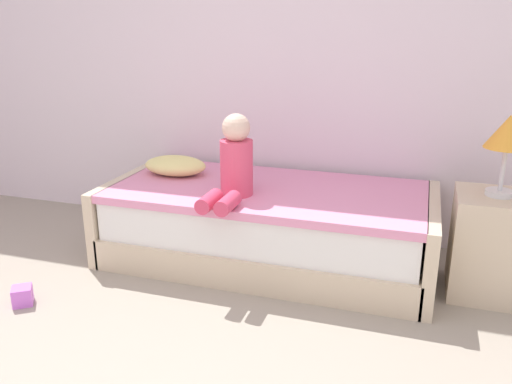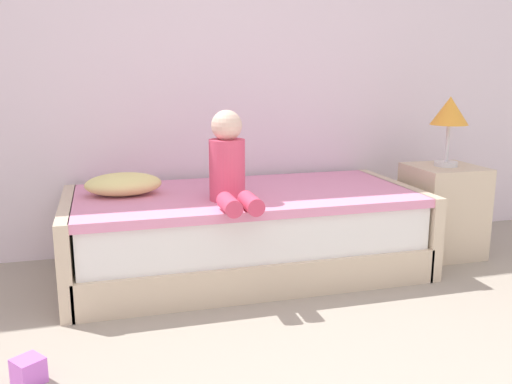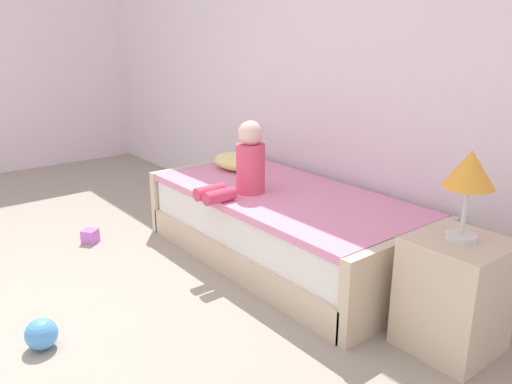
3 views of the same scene
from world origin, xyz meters
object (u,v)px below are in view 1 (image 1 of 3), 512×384
child_figure (234,164)px  toy_block (22,296)px  table_lamp (508,136)px  bed (268,225)px  pillow (175,166)px  nightstand (491,245)px

child_figure → toy_block: size_ratio=4.85×
table_lamp → toy_block: 2.81m
toy_block → bed: bearing=41.0°
bed → pillow: bearing=171.9°
bed → table_lamp: 1.52m
child_figure → table_lamp: bearing=7.1°
nightstand → child_figure: size_ratio=1.18×
nightstand → child_figure: child_figure is taller
bed → table_lamp: (1.35, -0.04, 0.69)m
nightstand → pillow: (-2.05, 0.14, 0.26)m
bed → table_lamp: bearing=-1.8°
toy_block → pillow: bearing=68.1°
nightstand → toy_block: bearing=-159.1°
pillow → toy_block: size_ratio=4.18×
child_figure → pillow: child_figure is taller
bed → child_figure: 0.53m
child_figure → nightstand: bearing=7.1°
nightstand → child_figure: (-1.50, -0.19, 0.40)m
bed → pillow: (-0.70, 0.10, 0.32)m
bed → toy_block: bed is taller
nightstand → child_figure: bearing=-172.9°
child_figure → pillow: size_ratio=1.16×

